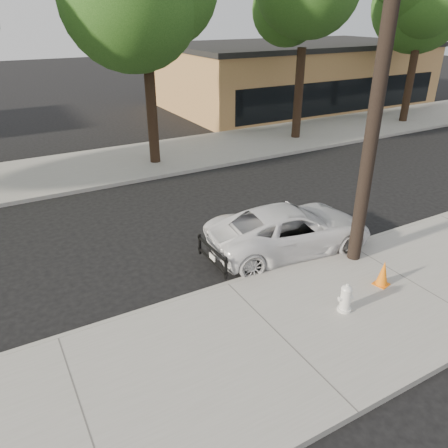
{
  "coord_description": "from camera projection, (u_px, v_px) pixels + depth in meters",
  "views": [
    {
      "loc": [
        -4.47,
        -9.88,
        6.15
      ],
      "look_at": [
        0.69,
        -0.71,
        1.0
      ],
      "focal_mm": 35.0,
      "sensor_mm": 36.0,
      "label": 1
    }
  ],
  "objects": [
    {
      "name": "ground",
      "position": [
        190.0,
        251.0,
        12.4
      ],
      "size": [
        120.0,
        120.0,
        0.0
      ],
      "primitive_type": "plane",
      "color": "black",
      "rests_on": "ground"
    },
    {
      "name": "near_sidewalk",
      "position": [
        280.0,
        338.0,
        9.0
      ],
      "size": [
        90.0,
        4.4,
        0.15
      ],
      "primitive_type": "cube",
      "color": "gray",
      "rests_on": "ground"
    },
    {
      "name": "far_sidewalk",
      "position": [
        107.0,
        166.0,
        19.02
      ],
      "size": [
        90.0,
        5.0,
        0.15
      ],
      "primitive_type": "cube",
      "color": "gray",
      "rests_on": "ground"
    },
    {
      "name": "curb_near",
      "position": [
        227.0,
        285.0,
        10.73
      ],
      "size": [
        90.0,
        0.12,
        0.16
      ],
      "primitive_type": "cube",
      "color": "#9E9B93",
      "rests_on": "ground"
    },
    {
      "name": "building_main",
      "position": [
        296.0,
        75.0,
        31.09
      ],
      "size": [
        18.0,
        10.0,
        4.0
      ],
      "primitive_type": "cube",
      "color": "#A77545",
      "rests_on": "ground"
    },
    {
      "name": "utility_pole",
      "position": [
        380.0,
        82.0,
        9.81
      ],
      "size": [
        1.4,
        0.34,
        9.0
      ],
      "color": "black",
      "rests_on": "near_sidewalk"
    },
    {
      "name": "tree_d",
      "position": [
        310.0,
        6.0,
        20.32
      ],
      "size": [
        4.5,
        4.35,
        8.75
      ],
      "color": "black",
      "rests_on": "far_sidewalk"
    },
    {
      "name": "police_cruiser",
      "position": [
        290.0,
        229.0,
        12.21
      ],
      "size": [
        4.91,
        2.74,
        1.3
      ],
      "primitive_type": "imported",
      "rotation": [
        0.0,
        0.0,
        1.44
      ],
      "color": "white",
      "rests_on": "ground"
    },
    {
      "name": "fire_hydrant",
      "position": [
        346.0,
        299.0,
        9.58
      ],
      "size": [
        0.35,
        0.31,
        0.65
      ],
      "rotation": [
        0.0,
        0.0,
        -0.27
      ],
      "color": "white",
      "rests_on": "near_sidewalk"
    },
    {
      "name": "traffic_cone",
      "position": [
        383.0,
        273.0,
        10.5
      ],
      "size": [
        0.39,
        0.39,
        0.64
      ],
      "rotation": [
        0.0,
        0.0,
        0.22
      ],
      "color": "orange",
      "rests_on": "near_sidewalk"
    }
  ]
}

